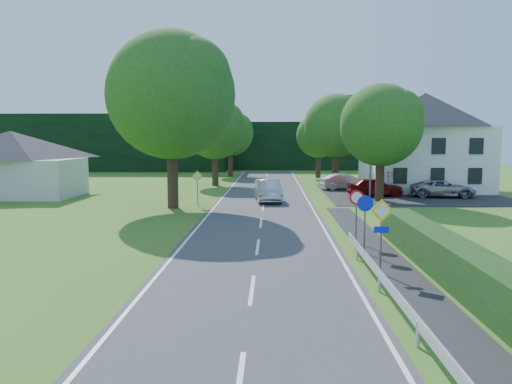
{
  "coord_description": "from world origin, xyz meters",
  "views": [
    {
      "loc": [
        0.6,
        -8.76,
        4.62
      ],
      "look_at": [
        -0.22,
        16.32,
        1.92
      ],
      "focal_mm": 35.0,
      "sensor_mm": 36.0,
      "label": 1
    }
  ],
  "objects_px": {
    "streetlight": "(369,140)",
    "parked_car_silver_b": "(443,189)",
    "parasol": "(389,183)",
    "parked_car_red": "(375,187)",
    "moving_car": "(268,191)",
    "motorcycle": "(272,183)",
    "parked_car_silver_a": "(345,182)"
  },
  "relations": [
    {
      "from": "parked_car_red",
      "to": "parasol",
      "type": "height_order",
      "value": "parasol"
    },
    {
      "from": "streetlight",
      "to": "parked_car_red",
      "type": "bearing_deg",
      "value": 55.39
    },
    {
      "from": "parked_car_silver_a",
      "to": "parked_car_silver_b",
      "type": "bearing_deg",
      "value": -139.09
    },
    {
      "from": "parasol",
      "to": "parked_car_red",
      "type": "bearing_deg",
      "value": -146.1
    },
    {
      "from": "motorcycle",
      "to": "parasol",
      "type": "relative_size",
      "value": 0.83
    },
    {
      "from": "moving_car",
      "to": "parked_car_silver_b",
      "type": "bearing_deg",
      "value": 6.44
    },
    {
      "from": "streetlight",
      "to": "parasol",
      "type": "xyz_separation_m",
      "value": [
        2.03,
        1.93,
        -3.45
      ]
    },
    {
      "from": "parked_car_red",
      "to": "parked_car_silver_a",
      "type": "relative_size",
      "value": 0.99
    },
    {
      "from": "streetlight",
      "to": "parked_car_red",
      "type": "distance_m",
      "value": 3.9
    },
    {
      "from": "parked_car_silver_b",
      "to": "parasol",
      "type": "distance_m",
      "value": 4.17
    },
    {
      "from": "parked_car_silver_a",
      "to": "parked_car_silver_b",
      "type": "relative_size",
      "value": 0.9
    },
    {
      "from": "motorcycle",
      "to": "parked_car_silver_a",
      "type": "height_order",
      "value": "parked_car_silver_a"
    },
    {
      "from": "streetlight",
      "to": "parasol",
      "type": "relative_size",
      "value": 3.69
    },
    {
      "from": "streetlight",
      "to": "parked_car_red",
      "type": "xyz_separation_m",
      "value": [
        0.74,
        1.07,
        -3.68
      ]
    },
    {
      "from": "motorcycle",
      "to": "parked_car_red",
      "type": "bearing_deg",
      "value": -28.5
    },
    {
      "from": "streetlight",
      "to": "motorcycle",
      "type": "xyz_separation_m",
      "value": [
        -7.43,
        6.77,
        -3.95
      ]
    },
    {
      "from": "parked_car_red",
      "to": "parasol",
      "type": "relative_size",
      "value": 2.01
    },
    {
      "from": "streetlight",
      "to": "parked_car_silver_b",
      "type": "xyz_separation_m",
      "value": [
        5.91,
        0.44,
        -3.75
      ]
    },
    {
      "from": "parked_car_red",
      "to": "parked_car_silver_a",
      "type": "bearing_deg",
      "value": 15.9
    },
    {
      "from": "streetlight",
      "to": "moving_car",
      "type": "relative_size",
      "value": 1.67
    },
    {
      "from": "motorcycle",
      "to": "parasol",
      "type": "xyz_separation_m",
      "value": [
        9.46,
        -4.84,
        0.5
      ]
    },
    {
      "from": "parked_car_red",
      "to": "streetlight",
      "type": "bearing_deg",
      "value": 142.54
    },
    {
      "from": "streetlight",
      "to": "parked_car_silver_b",
      "type": "height_order",
      "value": "streetlight"
    },
    {
      "from": "parked_car_red",
      "to": "parked_car_silver_a",
      "type": "height_order",
      "value": "parked_car_red"
    },
    {
      "from": "parked_car_red",
      "to": "motorcycle",
      "type": "bearing_deg",
      "value": 52.22
    },
    {
      "from": "streetlight",
      "to": "parasol",
      "type": "distance_m",
      "value": 4.44
    },
    {
      "from": "moving_car",
      "to": "parasol",
      "type": "height_order",
      "value": "parasol"
    },
    {
      "from": "streetlight",
      "to": "parked_car_silver_a",
      "type": "bearing_deg",
      "value": 98.96
    },
    {
      "from": "parasol",
      "to": "streetlight",
      "type": "bearing_deg",
      "value": -136.35
    },
    {
      "from": "motorcycle",
      "to": "parasol",
      "type": "bearing_deg",
      "value": -20.64
    },
    {
      "from": "moving_car",
      "to": "parked_car_silver_b",
      "type": "height_order",
      "value": "moving_car"
    },
    {
      "from": "parked_car_silver_b",
      "to": "parked_car_silver_a",
      "type": "bearing_deg",
      "value": 56.94
    }
  ]
}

